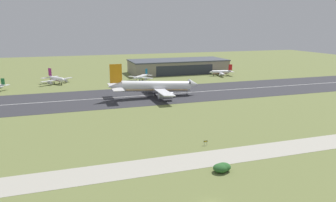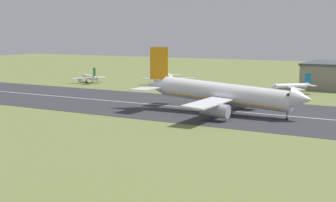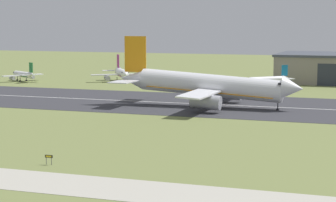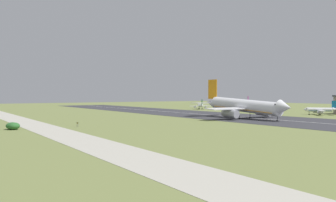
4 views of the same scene
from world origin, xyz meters
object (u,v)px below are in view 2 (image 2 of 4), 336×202
object	(u,v)px
airplane_parked_east	(89,77)
airplane_parked_west	(169,77)
airplane_parked_centre	(291,87)
airplane_landing	(223,94)

from	to	relation	value
airplane_parked_east	airplane_parked_west	bearing A→B (deg)	18.28
airplane_parked_centre	airplane_parked_west	bearing A→B (deg)	174.05
airplane_landing	airplane_parked_east	size ratio (longest dim) A/B	3.14
airplane_parked_centre	airplane_parked_east	xyz separation A→B (m)	(-96.16, -6.11, -0.21)
airplane_landing	airplane_parked_west	distance (m)	82.64
airplane_parked_west	airplane_parked_centre	bearing A→B (deg)	-5.95
airplane_parked_west	airplane_parked_east	size ratio (longest dim) A/B	1.27
airplane_parked_centre	airplane_parked_east	bearing A→B (deg)	-176.36
airplane_parked_centre	airplane_parked_east	world-z (taller)	airplane_parked_centre
airplane_parked_west	airplane_parked_east	bearing A→B (deg)	-161.72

